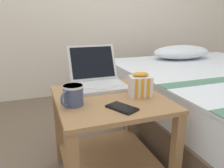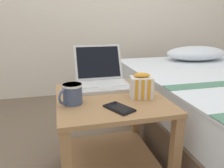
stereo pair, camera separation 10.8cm
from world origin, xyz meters
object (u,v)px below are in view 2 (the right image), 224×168
Objects in this scene: mug_front_left at (72,93)px; cell_phone at (118,108)px; laptop at (101,78)px; snack_bag at (141,86)px.

mug_front_left is 0.23m from cell_phone.
cell_phone is at bearing -30.93° from mug_front_left.
laptop reaches higher than mug_front_left.
laptop is at bearing 120.71° from snack_bag.
snack_bag is 0.21m from cell_phone.
snack_bag is at bearing 0.88° from mug_front_left.
laptop reaches higher than cell_phone.
snack_bag is (0.35, 0.01, 0.01)m from mug_front_left.
mug_front_left is at bearing 149.07° from cell_phone.
snack_bag is at bearing 38.05° from cell_phone.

